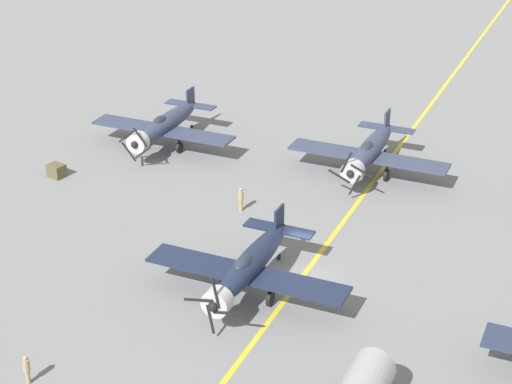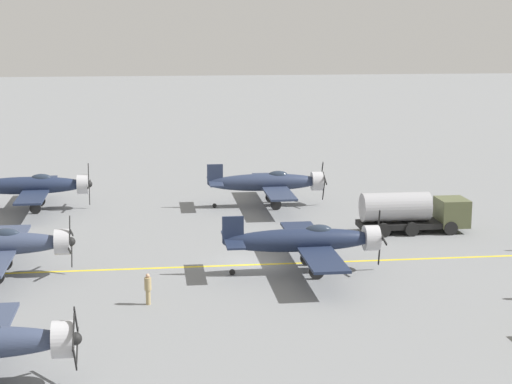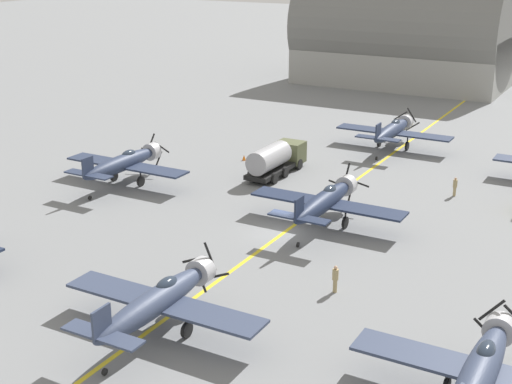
{
  "view_description": "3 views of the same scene",
  "coord_description": "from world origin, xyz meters",
  "views": [
    {
      "loc": [
        -15.21,
        41.37,
        27.08
      ],
      "look_at": [
        4.65,
        -3.5,
        3.13
      ],
      "focal_mm": 60.0,
      "sensor_mm": 36.0,
      "label": 1
    },
    {
      "loc": [
        51.76,
        -6.0,
        15.01
      ],
      "look_at": [
        -4.69,
        1.11,
        3.76
      ],
      "focal_mm": 60.0,
      "sensor_mm": 36.0,
      "label": 2
    },
    {
      "loc": [
        21.8,
        -42.58,
        19.83
      ],
      "look_at": [
        -3.3,
        2.39,
        2.09
      ],
      "focal_mm": 50.0,
      "sensor_mm": 36.0,
      "label": 3
    }
  ],
  "objects": [
    {
      "name": "fuel_tanker",
      "position": [
        -7.11,
        12.98,
        1.51
      ],
      "size": [
        2.68,
        8.0,
        2.98
      ],
      "color": "black",
      "rests_on": "ground"
    },
    {
      "name": "taxiway_stripe",
      "position": [
        0.0,
        0.0,
        0.0
      ],
      "size": [
        0.3,
        160.0,
        0.01
      ],
      "primitive_type": "cube",
      "color": "yellow",
      "rests_on": "ground"
    },
    {
      "name": "airplane_mid_left",
      "position": [
        -17.32,
        3.8,
        2.01
      ],
      "size": [
        12.0,
        9.98,
        3.66
      ],
      "rotation": [
        0.0,
        0.0,
        0.05
      ],
      "color": "#28324C",
      "rests_on": "ground"
    },
    {
      "name": "traffic_cone",
      "position": [
        -11.96,
        15.48,
        0.28
      ],
      "size": [
        0.36,
        0.36,
        0.55
      ],
      "primitive_type": "cone",
      "color": "orange",
      "rests_on": "ground"
    },
    {
      "name": "ground_plane",
      "position": [
        0.0,
        0.0,
        0.0
      ],
      "size": [
        400.0,
        400.0,
        0.0
      ],
      "primitive_type": "plane",
      "color": "slate"
    },
    {
      "name": "airplane_mid_center",
      "position": [
        2.06,
        3.36,
        2.01
      ],
      "size": [
        12.0,
        9.98,
        3.78
      ],
      "rotation": [
        0.0,
        0.0,
        0.3
      ],
      "color": "#1D2740",
      "rests_on": "ground"
    },
    {
      "name": "airplane_near_left",
      "position": [
        -18.29,
        -15.54,
        2.01
      ],
      "size": [
        12.0,
        9.98,
        3.8
      ],
      "rotation": [
        0.0,
        0.0,
        -0.09
      ],
      "color": "#1D2741",
      "rests_on": "ground"
    },
    {
      "name": "ground_crew_inspecting",
      "position": [
        7.02,
        -6.27,
        0.95
      ],
      "size": [
        0.38,
        0.38,
        1.74
      ],
      "color": "tan",
      "rests_on": "ground"
    }
  ]
}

